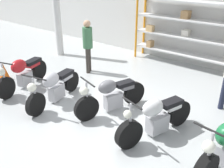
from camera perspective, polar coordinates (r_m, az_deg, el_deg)
The scene contains 10 objects.
ground_plane at distance 6.04m, azimuth -2.43°, elevation -7.28°, with size 30.00×30.00×0.00m, color #B2B7B7.
back_wall at distance 9.37m, azimuth 18.03°, elevation 15.09°, with size 30.00×0.08×3.60m.
shelving_rack at distance 9.07m, azimuth 17.31°, elevation 12.01°, with size 4.00×0.63×2.63m.
support_pillar at distance 10.13m, azimuth -12.56°, elevation 16.35°, with size 0.28×0.28×3.60m.
motorcycle_red at distance 7.65m, azimuth -19.78°, elevation 2.41°, with size 0.88×2.00×1.02m.
motorcycle_silver at distance 6.59m, azimuth -13.05°, elevation -0.50°, with size 0.81×2.03×0.99m.
motorcycle_grey at distance 5.99m, azimuth -0.23°, elevation -2.63°, with size 0.83×1.94×0.98m.
motorcycle_white at distance 5.26m, azimuth 10.08°, elevation -7.54°, with size 0.80×1.96×0.99m.
person_near_rack at distance 8.25m, azimuth -5.58°, elevation 9.47°, with size 0.44×0.44×1.74m.
traffic_cone at distance 8.65m, azimuth -23.59°, elevation 2.91°, with size 0.32×0.32×0.55m.
Camera 1 is at (3.43, -3.79, 3.22)m, focal length 40.00 mm.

